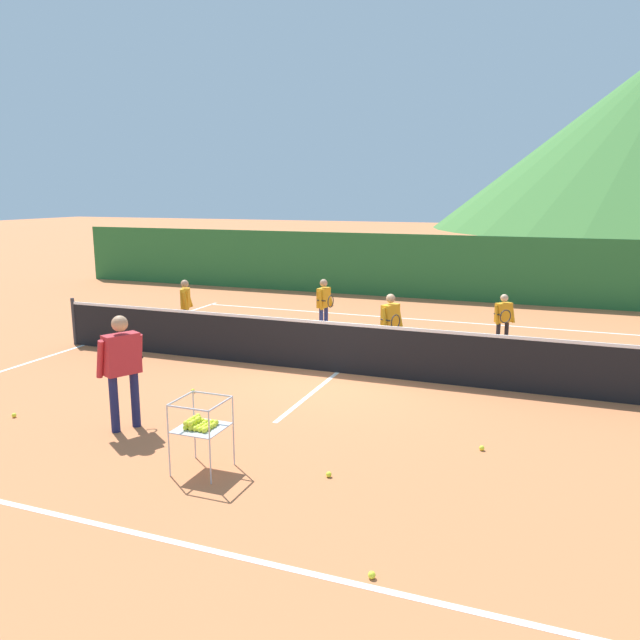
{
  "coord_description": "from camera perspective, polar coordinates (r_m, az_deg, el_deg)",
  "views": [
    {
      "loc": [
        3.71,
        -10.62,
        3.33
      ],
      "look_at": [
        -0.46,
        0.29,
        0.92
      ],
      "focal_mm": 34.8,
      "sensor_mm": 36.0,
      "label": 1
    }
  ],
  "objects": [
    {
      "name": "student_2",
      "position": [
        12.47,
        6.49,
        -0.06
      ],
      "size": [
        0.42,
        0.73,
        1.36
      ],
      "color": "navy",
      "rests_on": "ground"
    },
    {
      "name": "ball_cart",
      "position": [
        7.7,
        -10.99,
        -9.43
      ],
      "size": [
        0.58,
        0.58,
        0.9
      ],
      "color": "#B7B7BC",
      "rests_on": "ground"
    },
    {
      "name": "line_service_center",
      "position": [
        11.73,
        1.62,
        -4.84
      ],
      "size": [
        0.08,
        5.6,
        0.01
      ],
      "primitive_type": "cube",
      "color": "white",
      "rests_on": "ground"
    },
    {
      "name": "student_0",
      "position": [
        14.94,
        -12.25,
        1.61
      ],
      "size": [
        0.37,
        0.55,
        1.33
      ],
      "color": "black",
      "rests_on": "ground"
    },
    {
      "name": "instructor",
      "position": [
        9.17,
        -17.72,
        -3.67
      ],
      "size": [
        0.52,
        0.83,
        1.66
      ],
      "color": "#191E4C",
      "rests_on": "ground"
    },
    {
      "name": "tennis_ball_5",
      "position": [
        10.53,
        -26.31,
        -7.85
      ],
      "size": [
        0.07,
        0.07,
        0.07
      ],
      "primitive_type": "sphere",
      "color": "yellow",
      "rests_on": "ground"
    },
    {
      "name": "tennis_net",
      "position": [
        11.6,
        1.64,
        -2.49
      ],
      "size": [
        12.5,
        0.08,
        1.05
      ],
      "color": "#333338",
      "rests_on": "ground"
    },
    {
      "name": "tennis_ball_4",
      "position": [
        7.61,
        0.81,
        -14.01
      ],
      "size": [
        0.07,
        0.07,
        0.07
      ],
      "primitive_type": "sphere",
      "color": "yellow",
      "rests_on": "ground"
    },
    {
      "name": "student_1",
      "position": [
        14.7,
        0.37,
        1.72
      ],
      "size": [
        0.41,
        0.67,
        1.33
      ],
      "color": "navy",
      "rests_on": "ground"
    },
    {
      "name": "tennis_ball_3",
      "position": [
        10.79,
        -11.61,
        -6.39
      ],
      "size": [
        0.07,
        0.07,
        0.07
      ],
      "primitive_type": "sphere",
      "color": "yellow",
      "rests_on": "ground"
    },
    {
      "name": "ground_plane",
      "position": [
        11.73,
        1.62,
        -4.85
      ],
      "size": [
        120.0,
        120.0,
        0.0
      ],
      "primitive_type": "plane",
      "color": "#C67042"
    },
    {
      "name": "line_sideline_west",
      "position": [
        14.76,
        -20.89,
        -2.16
      ],
      "size": [
        0.08,
        11.53,
        0.01
      ],
      "primitive_type": "cube",
      "color": "white",
      "rests_on": "ground"
    },
    {
      "name": "student_3",
      "position": [
        13.86,
        16.51,
        0.32
      ],
      "size": [
        0.45,
        0.66,
        1.21
      ],
      "color": "black",
      "rests_on": "ground"
    },
    {
      "name": "line_baseline_far",
      "position": [
        16.87,
        7.82,
        0.16
      ],
      "size": [
        11.98,
        0.08,
        0.01
      ],
      "primitive_type": "cube",
      "color": "white",
      "rests_on": "ground"
    },
    {
      "name": "tennis_ball_1",
      "position": [
        5.91,
        4.78,
        -22.33
      ],
      "size": [
        0.07,
        0.07,
        0.07
      ],
      "primitive_type": "sphere",
      "color": "yellow",
      "rests_on": "ground"
    },
    {
      "name": "windscreen_fence",
      "position": [
        19.97,
        10.13,
        4.82
      ],
      "size": [
        26.35,
        0.08,
        2.04
      ],
      "primitive_type": "cube",
      "color": "#286B33",
      "rests_on": "ground"
    },
    {
      "name": "line_baseline_near",
      "position": [
        6.78,
        -16.47,
        -18.29
      ],
      "size": [
        11.98,
        0.08,
        0.01
      ],
      "primitive_type": "cube",
      "color": "white",
      "rests_on": "ground"
    },
    {
      "name": "tennis_ball_0",
      "position": [
        8.59,
        14.66,
        -11.32
      ],
      "size": [
        0.07,
        0.07,
        0.07
      ],
      "primitive_type": "sphere",
      "color": "yellow",
      "rests_on": "ground"
    }
  ]
}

